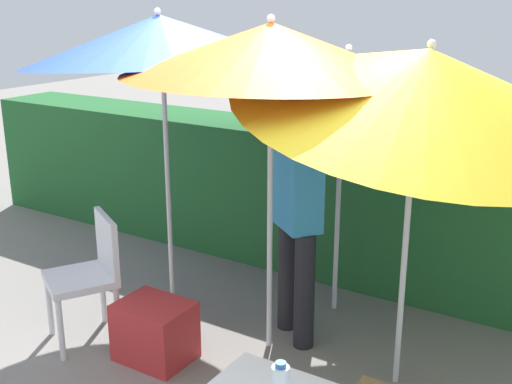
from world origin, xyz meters
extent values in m
plane|color=gray|center=(0.00, 0.00, 0.00)|extent=(24.00, 24.00, 0.00)
cube|color=#23602D|center=(0.00, 1.75, 0.61)|extent=(8.00, 0.70, 1.22)
cylinder|color=silver|center=(-0.94, 0.54, 0.92)|extent=(0.04, 0.04, 1.84)
cone|color=blue|center=(-0.94, 0.53, 2.01)|extent=(1.99, 1.98, 0.52)
sphere|color=silver|center=(-0.95, 0.52, 2.20)|extent=(0.05, 0.05, 0.05)
cylinder|color=silver|center=(0.23, 1.07, 0.84)|extent=(0.04, 0.04, 1.67)
cone|color=blue|center=(0.23, 1.10, 1.81)|extent=(1.63, 1.61, 0.67)
sphere|color=silver|center=(0.23, 1.14, 1.96)|extent=(0.05, 0.05, 0.05)
cylinder|color=silver|center=(0.98, 0.38, 0.84)|extent=(0.04, 0.04, 1.68)
cone|color=yellow|center=(1.00, 0.42, 1.86)|extent=(2.17, 2.13, 0.97)
sphere|color=silver|center=(1.02, 0.45, 2.06)|extent=(0.05, 0.05, 0.05)
cylinder|color=silver|center=(0.09, 0.32, 0.92)|extent=(0.04, 0.04, 1.84)
cone|color=#EA5919|center=(0.09, 0.33, 2.00)|extent=(1.82, 1.82, 0.35)
sphere|color=silver|center=(0.09, 0.33, 2.18)|extent=(0.05, 0.05, 0.05)
cylinder|color=black|center=(0.29, 0.45, 0.41)|extent=(0.14, 0.14, 0.82)
cylinder|color=black|center=(0.07, 0.62, 0.41)|extent=(0.14, 0.14, 0.82)
cube|color=#338EC6|center=(0.18, 0.53, 1.10)|extent=(0.42, 0.39, 0.56)
sphere|color=#8C6647|center=(0.18, 0.53, 1.49)|extent=(0.22, 0.22, 0.22)
cylinder|color=#338EC6|center=(0.36, 0.39, 1.60)|extent=(0.13, 0.13, 0.56)
cylinder|color=#8C6647|center=(0.00, 0.67, 1.08)|extent=(0.13, 0.13, 0.52)
cylinder|color=silver|center=(-1.30, -0.37, 0.22)|extent=(0.04, 0.04, 0.44)
cylinder|color=silver|center=(-0.97, -0.56, 0.22)|extent=(0.04, 0.04, 0.44)
cylinder|color=silver|center=(-1.11, -0.04, 0.22)|extent=(0.04, 0.04, 0.44)
cylinder|color=silver|center=(-0.78, -0.23, 0.22)|extent=(0.04, 0.04, 0.44)
cube|color=silver|center=(-1.04, -0.30, 0.47)|extent=(0.60, 0.60, 0.05)
cube|color=silver|center=(-0.94, -0.12, 0.69)|extent=(0.40, 0.26, 0.40)
cube|color=red|center=(-0.46, -0.21, 0.20)|extent=(0.47, 0.37, 0.40)
cylinder|color=#2D60B7|center=(1.06, -1.21, 0.99)|extent=(0.04, 0.04, 0.02)
camera|label=1|loc=(2.09, -3.03, 2.32)|focal=44.95mm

